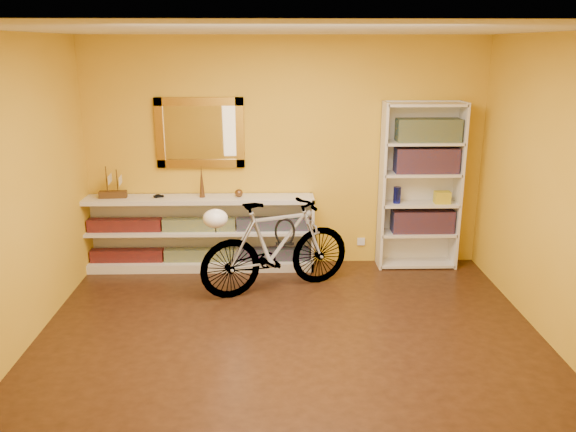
{
  "coord_description": "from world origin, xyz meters",
  "views": [
    {
      "loc": [
        -0.13,
        -4.56,
        2.5
      ],
      "look_at": [
        0.0,
        0.7,
        0.95
      ],
      "focal_mm": 36.48,
      "sensor_mm": 36.0,
      "label": 1
    }
  ],
  "objects_px": {
    "console_unit": "(200,233)",
    "bookcase": "(420,187)",
    "bicycle": "(276,246)",
    "helmet": "(215,219)"
  },
  "relations": [
    {
      "from": "bookcase",
      "to": "bicycle",
      "type": "distance_m",
      "value": 1.83
    },
    {
      "from": "helmet",
      "to": "bookcase",
      "type": "bearing_deg",
      "value": 22.46
    },
    {
      "from": "console_unit",
      "to": "helmet",
      "type": "height_order",
      "value": "helmet"
    },
    {
      "from": "bicycle",
      "to": "bookcase",
      "type": "bearing_deg",
      "value": -89.3
    },
    {
      "from": "console_unit",
      "to": "bookcase",
      "type": "bearing_deg",
      "value": 0.57
    },
    {
      "from": "bookcase",
      "to": "bicycle",
      "type": "relative_size",
      "value": 1.14
    },
    {
      "from": "console_unit",
      "to": "helmet",
      "type": "xyz_separation_m",
      "value": [
        0.28,
        -0.9,
        0.44
      ]
    },
    {
      "from": "bookcase",
      "to": "helmet",
      "type": "xyz_separation_m",
      "value": [
        -2.23,
        -0.92,
        -0.08
      ]
    },
    {
      "from": "bicycle",
      "to": "console_unit",
      "type": "bearing_deg",
      "value": 30.97
    },
    {
      "from": "bicycle",
      "to": "helmet",
      "type": "relative_size",
      "value": 6.77
    }
  ]
}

